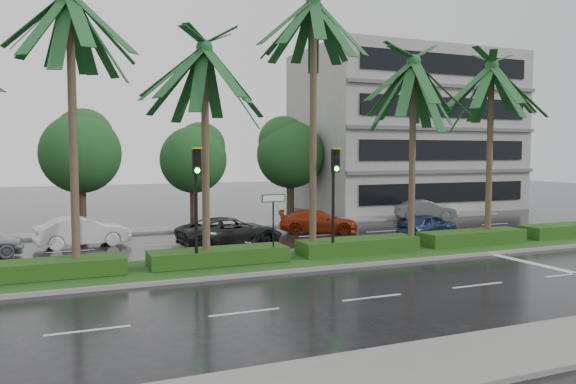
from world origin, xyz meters
name	(u,v)px	position (x,y,z in m)	size (l,w,h in m)	color
ground	(303,266)	(0.00, 0.00, 0.00)	(120.00, 120.00, 0.00)	black
near_sidewalk	(501,353)	(0.00, -10.20, 0.06)	(40.00, 2.40, 0.12)	slate
far_sidewalk	(217,227)	(0.00, 12.00, 0.06)	(40.00, 2.00, 0.12)	slate
median	(292,260)	(0.00, 1.00, 0.08)	(36.00, 4.00, 0.15)	gray
hedge	(292,250)	(0.00, 1.00, 0.45)	(35.20, 1.40, 0.60)	#1A4213
lane_markings	(377,262)	(3.04, -0.43, 0.01)	(34.00, 13.06, 0.01)	silver
palm_row	(262,53)	(-1.25, 1.02, 8.08)	(26.30, 4.20, 10.99)	#463C28
signal_median_left	(196,190)	(-4.00, 0.30, 3.00)	(0.34, 0.42, 4.36)	black
signal_median_right	(334,186)	(1.50, 0.30, 3.00)	(0.34, 0.42, 4.36)	black
street_sign	(273,211)	(-1.00, 0.48, 2.12)	(0.95, 0.09, 2.60)	black
bg_trees	(182,152)	(-0.73, 17.59, 4.36)	(32.61, 4.89, 7.06)	#382D19
building	(405,131)	(17.00, 18.00, 6.00)	(16.00, 10.00, 12.00)	gray
car_white	(82,232)	(-7.45, 8.17, 0.69)	(4.16, 1.45, 1.37)	silver
car_darkgrey	(230,232)	(-1.18, 5.47, 0.68)	(4.90, 2.26, 1.36)	#242427
car_red	(318,221)	(4.50, 7.87, 0.62)	(4.26, 1.73, 1.24)	#962D10
car_blue	(428,225)	(9.00, 4.28, 0.62)	(3.61, 1.45, 1.23)	#19294D
car_grey	(426,210)	(13.50, 10.50, 0.64)	(3.87, 1.35, 1.27)	#5C5F61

